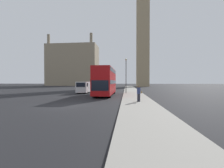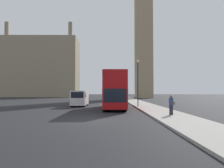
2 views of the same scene
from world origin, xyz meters
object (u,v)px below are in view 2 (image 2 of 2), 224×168
Objects in this scene: pedestrian at (171,105)px; street_lamp at (138,76)px; white_van at (80,98)px; red_double_decker_bus at (114,89)px.

pedestrian is 0.26× the size of street_lamp.
white_van is 0.89× the size of street_lamp.
pedestrian is at bearing -60.82° from red_double_decker_bus.
red_double_decker_bus is 4.70m from street_lamp.
street_lamp is at bearing 40.82° from red_double_decker_bus.
street_lamp reaches higher than red_double_decker_bus.
red_double_decker_bus is 6.98m from white_van.
street_lamp reaches higher than white_van.
street_lamp is at bearing -14.08° from white_van.
white_van reaches higher than pedestrian.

